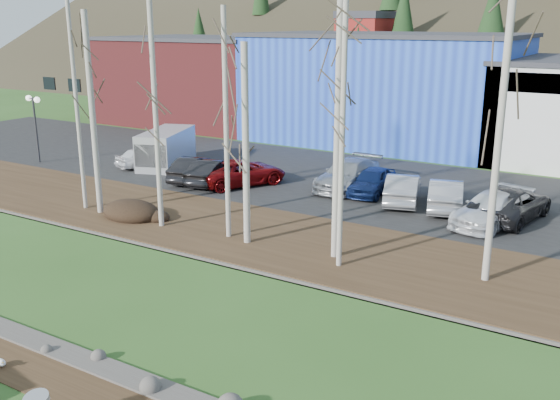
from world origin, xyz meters
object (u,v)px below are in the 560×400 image
Objects in this scene: seagull at (1,362)px; car_9 at (213,171)px; street_lamp at (34,110)px; car_0 at (145,157)px; car_3 at (348,174)px; car_2 at (241,172)px; car_7 at (492,209)px; car_1 at (196,169)px; car_4 at (372,181)px; car_8 at (446,194)px; car_5 at (403,188)px; car_6 at (510,204)px; van_grey at (165,149)px.

car_9 is at bearing 127.78° from seagull.
car_0 is (6.92, 2.71, -2.80)m from street_lamp.
car_3 reaches higher than car_9.
car_3 reaches higher than car_2.
car_0 is 0.75× the size of car_7.
car_1 reaches higher than car_4.
car_8 is (5.88, -1.15, -0.03)m from car_3.
car_7 is (4.78, -1.33, -0.02)m from car_5.
street_lamp reaches higher than car_8.
car_7 is at bearing 171.21° from car_9.
car_8 is at bearing 166.81° from car_7.
car_6 reaches higher than car_2.
van_grey is (7.94, 3.49, -2.31)m from street_lamp.
car_2 is at bearing 122.97° from seagull.
street_lamp is at bearing 156.94° from seagull.
car_4 is (22.04, 4.16, -2.73)m from street_lamp.
car_3 is 1.07× the size of car_7.
car_7 reaches higher than car_9.
car_7 is at bearing 83.66° from seagull.
car_9 is at bearing 168.91° from car_1.
car_8 is (19.36, 0.73, 0.11)m from car_0.
street_lamp is at bearing -161.38° from car_7.
car_0 is 0.73× the size of car_2.
car_2 is 11.51m from car_8.
car_0 is at bearing -170.73° from car_3.
car_5 is at bearing 178.86° from car_7.
car_5 is 0.82× the size of van_grey.
car_3 is 3.83m from car_5.
car_5 is (9.20, 1.31, 0.03)m from car_2.
street_lamp is at bearing 38.18° from car_0.
car_7 is at bearing 148.59° from car_5.
car_1 is 1.23m from car_9.
street_lamp is 7.94m from car_0.
street_lamp is at bearing -165.98° from car_3.
car_1 is at bearing -158.24° from car_3.
car_1 is (5.12, -1.23, 0.07)m from car_0.
street_lamp is 15.24m from car_2.
van_grey is (-5.34, 2.01, 0.42)m from car_9.
car_5 reaches higher than car_1.
car_4 is 0.79× the size of car_6.
car_4 is (1.64, -0.43, -0.07)m from car_3.
car_3 is 1.18× the size of car_5.
car_3 is 1.29× the size of car_4.
car_8 reaches higher than car_6.
street_lamp is 29.71m from car_6.
car_5 is at bearing -144.03° from car_2.
car_3 is at bearing 2.86° from car_6.
car_1 reaches higher than seagull.
car_9 is (-1.56, -0.65, -0.00)m from car_2.
car_2 is at bearing 23.30° from street_lamp.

